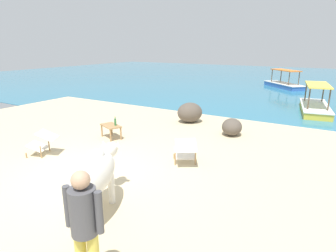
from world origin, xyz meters
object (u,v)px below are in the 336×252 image
object	(u,v)px
deck_chair_far	(42,141)
person_standing	(84,224)
deck_chair_near	(185,150)
boat_yellow	(315,106)
boat_blue	(284,84)
low_bench_table	(111,127)
cow	(94,175)
bottle	(115,122)

from	to	relation	value
deck_chair_far	person_standing	distance (m)	5.27
deck_chair_far	deck_chair_near	bearing A→B (deg)	171.77
deck_chair_far	person_standing	size ratio (longest dim) A/B	0.57
boat_yellow	boat_blue	world-z (taller)	same
deck_chair_far	person_standing	xyz separation A→B (m)	(4.52, -2.63, 0.56)
low_bench_table	person_standing	world-z (taller)	person_standing
cow	deck_chair_far	xyz separation A→B (m)	(-3.38, 1.37, -0.38)
deck_chair_near	deck_chair_far	world-z (taller)	same
deck_chair_near	deck_chair_far	size ratio (longest dim) A/B	1.00
deck_chair_near	deck_chair_far	distance (m)	4.00
bottle	deck_chair_near	bearing A→B (deg)	-13.36
person_standing	boat_yellow	xyz separation A→B (m)	(1.53, 12.64, -0.70)
low_bench_table	deck_chair_far	distance (m)	2.19
low_bench_table	bottle	size ratio (longest dim) A/B	2.94
deck_chair_near	boat_yellow	xyz separation A→B (m)	(2.33, 8.55, -0.13)
low_bench_table	boat_blue	size ratio (longest dim) A/B	0.25
bottle	boat_yellow	world-z (taller)	boat_yellow
deck_chair_near	deck_chair_far	xyz separation A→B (m)	(-3.73, -1.45, 0.00)
deck_chair_near	cow	bearing A→B (deg)	139.63
boat_yellow	cow	bearing A→B (deg)	157.64
boat_yellow	boat_blue	size ratio (longest dim) A/B	1.09
cow	person_standing	bearing A→B (deg)	-161.00
cow	bottle	bearing A→B (deg)	13.21
cow	deck_chair_far	distance (m)	3.67
deck_chair_near	boat_blue	distance (m)	16.23
person_standing	boat_blue	xyz separation A→B (m)	(-1.10, 20.31, -0.70)
cow	deck_chair_far	world-z (taller)	cow
deck_chair_near	boat_yellow	distance (m)	8.86
bottle	cow	bearing A→B (deg)	-53.66
person_standing	boat_blue	size ratio (longest dim) A/B	0.47
cow	person_standing	distance (m)	1.71
person_standing	deck_chair_far	bearing A→B (deg)	-132.99
boat_yellow	boat_blue	bearing A→B (deg)	9.82
cow	bottle	xyz separation A→B (m)	(-2.59, 3.52, -0.21)
cow	person_standing	size ratio (longest dim) A/B	1.27
bottle	deck_chair_near	xyz separation A→B (m)	(2.93, -0.70, -0.18)
person_standing	cow	bearing A→B (deg)	-150.64
bottle	person_standing	size ratio (longest dim) A/B	0.18
cow	bottle	world-z (taller)	cow
low_bench_table	deck_chair_near	size ratio (longest dim) A/B	0.94
bottle	boat_blue	world-z (taller)	boat_blue
bottle	boat_blue	distance (m)	15.76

